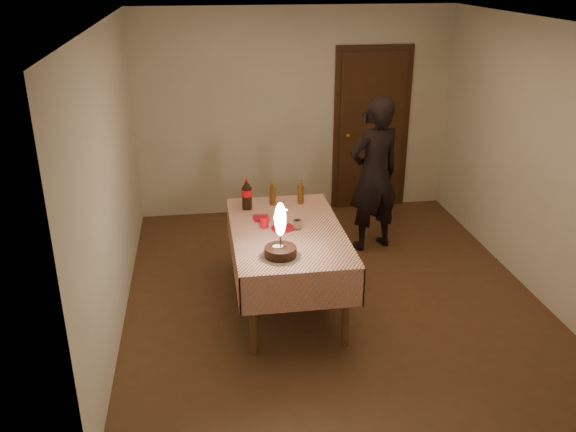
{
  "coord_description": "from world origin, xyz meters",
  "views": [
    {
      "loc": [
        -1.21,
        -5.25,
        3.07
      ],
      "look_at": [
        -0.46,
        -0.25,
        0.95
      ],
      "focal_mm": 38.0,
      "sensor_mm": 36.0,
      "label": 1
    }
  ],
  "objects_px": {
    "red_plate": "(283,228)",
    "photographer": "(374,175)",
    "cola_bottle": "(247,194)",
    "red_cup": "(264,222)",
    "dining_table": "(287,240)",
    "amber_bottle_left": "(273,193)",
    "amber_bottle_right": "(301,192)",
    "birthday_cake": "(280,243)",
    "clear_cup": "(297,225)"
  },
  "relations": [
    {
      "from": "dining_table",
      "to": "red_cup",
      "type": "distance_m",
      "value": 0.27
    },
    {
      "from": "red_cup",
      "to": "photographer",
      "type": "distance_m",
      "value": 1.73
    },
    {
      "from": "amber_bottle_left",
      "to": "amber_bottle_right",
      "type": "xyz_separation_m",
      "value": [
        0.28,
        -0.01,
        0.0
      ]
    },
    {
      "from": "red_plate",
      "to": "amber_bottle_left",
      "type": "distance_m",
      "value": 0.62
    },
    {
      "from": "amber_bottle_right",
      "to": "dining_table",
      "type": "bearing_deg",
      "value": -110.19
    },
    {
      "from": "red_plate",
      "to": "amber_bottle_left",
      "type": "height_order",
      "value": "amber_bottle_left"
    },
    {
      "from": "birthday_cake",
      "to": "red_plate",
      "type": "height_order",
      "value": "birthday_cake"
    },
    {
      "from": "dining_table",
      "to": "amber_bottle_left",
      "type": "distance_m",
      "value": 0.68
    },
    {
      "from": "birthday_cake",
      "to": "photographer",
      "type": "xyz_separation_m",
      "value": [
        1.28,
        1.7,
        -0.04
      ]
    },
    {
      "from": "dining_table",
      "to": "birthday_cake",
      "type": "height_order",
      "value": "birthday_cake"
    },
    {
      "from": "red_cup",
      "to": "cola_bottle",
      "type": "distance_m",
      "value": 0.5
    },
    {
      "from": "red_cup",
      "to": "amber_bottle_left",
      "type": "relative_size",
      "value": 0.39
    },
    {
      "from": "birthday_cake",
      "to": "amber_bottle_right",
      "type": "distance_m",
      "value": 1.23
    },
    {
      "from": "clear_cup",
      "to": "amber_bottle_left",
      "type": "distance_m",
      "value": 0.67
    },
    {
      "from": "amber_bottle_right",
      "to": "amber_bottle_left",
      "type": "bearing_deg",
      "value": 177.07
    },
    {
      "from": "dining_table",
      "to": "amber_bottle_left",
      "type": "bearing_deg",
      "value": 94.82
    },
    {
      "from": "cola_bottle",
      "to": "red_plate",
      "type": "bearing_deg",
      "value": -61.64
    },
    {
      "from": "clear_cup",
      "to": "cola_bottle",
      "type": "distance_m",
      "value": 0.71
    },
    {
      "from": "birthday_cake",
      "to": "amber_bottle_left",
      "type": "distance_m",
      "value": 1.19
    },
    {
      "from": "red_plate",
      "to": "photographer",
      "type": "height_order",
      "value": "photographer"
    },
    {
      "from": "clear_cup",
      "to": "amber_bottle_right",
      "type": "relative_size",
      "value": 0.35
    },
    {
      "from": "birthday_cake",
      "to": "clear_cup",
      "type": "bearing_deg",
      "value": 67.02
    },
    {
      "from": "amber_bottle_left",
      "to": "amber_bottle_right",
      "type": "height_order",
      "value": "same"
    },
    {
      "from": "red_plate",
      "to": "photographer",
      "type": "xyz_separation_m",
      "value": [
        1.18,
        1.13,
        0.08
      ]
    },
    {
      "from": "clear_cup",
      "to": "cola_bottle",
      "type": "xyz_separation_m",
      "value": [
        -0.41,
        0.57,
        0.11
      ]
    },
    {
      "from": "cola_bottle",
      "to": "photographer",
      "type": "distance_m",
      "value": 1.59
    },
    {
      "from": "dining_table",
      "to": "amber_bottle_right",
      "type": "height_order",
      "value": "amber_bottle_right"
    },
    {
      "from": "dining_table",
      "to": "red_cup",
      "type": "xyz_separation_m",
      "value": [
        -0.2,
        0.08,
        0.16
      ]
    },
    {
      "from": "birthday_cake",
      "to": "red_plate",
      "type": "xyz_separation_m",
      "value": [
        0.1,
        0.57,
        -0.12
      ]
    },
    {
      "from": "birthday_cake",
      "to": "dining_table",
      "type": "bearing_deg",
      "value": 75.94
    },
    {
      "from": "cola_bottle",
      "to": "photographer",
      "type": "height_order",
      "value": "photographer"
    },
    {
      "from": "red_cup",
      "to": "amber_bottle_left",
      "type": "xyz_separation_m",
      "value": [
        0.15,
        0.56,
        0.07
      ]
    },
    {
      "from": "red_cup",
      "to": "clear_cup",
      "type": "distance_m",
      "value": 0.31
    },
    {
      "from": "red_cup",
      "to": "amber_bottle_left",
      "type": "distance_m",
      "value": 0.59
    },
    {
      "from": "cola_bottle",
      "to": "dining_table",
      "type": "bearing_deg",
      "value": -60.02
    },
    {
      "from": "dining_table",
      "to": "amber_bottle_left",
      "type": "xyz_separation_m",
      "value": [
        -0.05,
        0.64,
        0.22
      ]
    },
    {
      "from": "dining_table",
      "to": "birthday_cake",
      "type": "bearing_deg",
      "value": -104.06
    },
    {
      "from": "dining_table",
      "to": "photographer",
      "type": "distance_m",
      "value": 1.64
    },
    {
      "from": "red_plate",
      "to": "clear_cup",
      "type": "bearing_deg",
      "value": -17.54
    },
    {
      "from": "clear_cup",
      "to": "amber_bottle_left",
      "type": "xyz_separation_m",
      "value": [
        -0.14,
        0.65,
        0.07
      ]
    },
    {
      "from": "amber_bottle_right",
      "to": "cola_bottle",
      "type": "bearing_deg",
      "value": -172.71
    },
    {
      "from": "red_cup",
      "to": "photographer",
      "type": "height_order",
      "value": "photographer"
    },
    {
      "from": "birthday_cake",
      "to": "red_cup",
      "type": "distance_m",
      "value": 0.63
    },
    {
      "from": "red_plate",
      "to": "photographer",
      "type": "relative_size",
      "value": 0.13
    },
    {
      "from": "red_plate",
      "to": "amber_bottle_left",
      "type": "xyz_separation_m",
      "value": [
        -0.02,
        0.61,
        0.11
      ]
    },
    {
      "from": "red_cup",
      "to": "clear_cup",
      "type": "relative_size",
      "value": 1.11
    },
    {
      "from": "birthday_cake",
      "to": "cola_bottle",
      "type": "distance_m",
      "value": 1.12
    },
    {
      "from": "amber_bottle_right",
      "to": "photographer",
      "type": "bearing_deg",
      "value": 29.96
    },
    {
      "from": "photographer",
      "to": "cola_bottle",
      "type": "bearing_deg",
      "value": -157.79
    },
    {
      "from": "clear_cup",
      "to": "photographer",
      "type": "distance_m",
      "value": 1.58
    }
  ]
}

